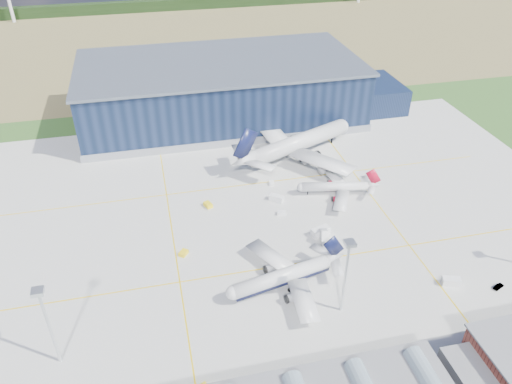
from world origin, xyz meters
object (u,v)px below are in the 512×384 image
at_px(gse_cart_a, 272,183).
at_px(car_b, 499,286).
at_px(gse_van_b, 276,198).
at_px(gse_tug_b, 183,253).
at_px(hangar, 227,92).
at_px(airliner_red, 335,182).
at_px(airstair, 323,237).
at_px(gse_cart_b, 282,213).
at_px(airliner_widebody, 299,135).
at_px(airliner_navy, 282,270).
at_px(light_mast_center, 347,266).
at_px(gse_van_c, 451,282).
at_px(gse_van_a, 321,232).
at_px(light_mast_west, 45,315).
at_px(gse_tug_c, 208,205).

distance_m(gse_cart_a, car_b, 80.75).
bearing_deg(gse_van_b, gse_tug_b, 161.17).
xyz_separation_m(hangar, airliner_red, (24.86, -72.80, -6.74)).
bearing_deg(airstair, airliner_red, 74.07).
xyz_separation_m(gse_tug_b, airstair, (42.67, -3.63, 1.02)).
xyz_separation_m(gse_tug_b, gse_cart_a, (35.47, 31.69, -0.06)).
bearing_deg(gse_tug_b, gse_cart_b, 58.52).
bearing_deg(airliner_widebody, airliner_navy, -134.39).
relative_size(gse_tug_b, gse_cart_b, 1.05).
height_order(light_mast_center, airliner_widebody, light_mast_center).
bearing_deg(gse_van_c, gse_cart_a, 47.79).
bearing_deg(gse_tug_b, gse_van_b, 68.94).
height_order(airliner_red, gse_cart_a, airliner_red).
relative_size(airliner_navy, gse_cart_b, 13.39).
bearing_deg(gse_cart_a, gse_tug_b, -127.74).
distance_m(hangar, gse_van_a, 95.05).
relative_size(gse_tug_b, car_b, 0.80).
bearing_deg(car_b, gse_van_c, 47.83).
xyz_separation_m(gse_van_a, airstair, (-0.22, -3.31, 0.34)).
xyz_separation_m(gse_van_b, car_b, (48.40, -54.74, -0.54)).
bearing_deg(light_mast_west, gse_van_a, 22.49).
distance_m(gse_cart_a, gse_van_c, 70.67).
bearing_deg(gse_cart_a, hangar, 105.11).
height_order(airliner_red, gse_tug_c, airliner_red).
bearing_deg(light_mast_west, airliner_widebody, 44.15).
height_order(airliner_navy, airliner_widebody, airliner_widebody).
bearing_deg(hangar, light_mast_center, -86.70).
xyz_separation_m(hangar, gse_van_c, (40.22, -122.91, -10.44)).
bearing_deg(light_mast_west, car_b, -1.13).
height_order(gse_tug_c, gse_cart_b, gse_tug_c).
distance_m(hangar, airstair, 98.25).
height_order(gse_van_a, gse_tug_c, gse_van_a).
distance_m(light_mast_west, gse_cart_b, 81.26).
bearing_deg(gse_tug_c, gse_van_b, -26.33).
bearing_deg(gse_cart_a, gse_tug_c, -150.18).
distance_m(airliner_widebody, gse_cart_b, 41.31).
xyz_separation_m(light_mast_center, airstair, (5.01, 27.83, -13.78)).
bearing_deg(hangar, airliner_widebody, -64.74).
xyz_separation_m(light_mast_west, gse_cart_b, (66.35, 44.51, -14.84)).
height_order(light_mast_west, airliner_red, light_mast_west).
height_order(hangar, light_mast_west, hangar).
relative_size(light_mast_west, gse_tug_c, 7.08).
height_order(airliner_red, airliner_widebody, airliner_widebody).
relative_size(light_mast_west, airliner_red, 0.77).
distance_m(gse_van_b, gse_cart_b, 7.97).
height_order(gse_van_b, gse_cart_b, gse_van_b).
bearing_deg(car_b, airstair, 29.95).
distance_m(light_mast_center, airliner_red, 55.93).
xyz_separation_m(light_mast_west, light_mast_center, (70.00, 0.00, 0.00)).
xyz_separation_m(light_mast_west, gse_van_c, (103.03, 1.89, -14.25)).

